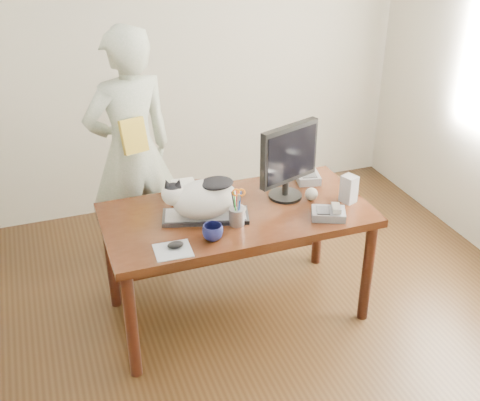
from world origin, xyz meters
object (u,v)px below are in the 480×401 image
object	(u,v)px
mouse	(175,245)
coffee_mug	(213,232)
calculator	(307,177)
desk	(233,226)
keyboard	(206,216)
book_stack	(186,189)
cat	(202,197)
baseball	(311,194)
monitor	(289,158)
person	(131,152)
pen_cup	(237,214)
phone	(329,213)
speaker	(349,189)

from	to	relation	value
mouse	coffee_mug	bearing A→B (deg)	7.26
coffee_mug	calculator	distance (m)	0.95
desk	calculator	bearing A→B (deg)	15.34
mouse	coffee_mug	xyz separation A→B (m)	(0.22, 0.02, 0.02)
coffee_mug	calculator	xyz separation A→B (m)	(0.81, 0.49, -0.02)
keyboard	book_stack	size ratio (longest dim) A/B	2.09
cat	calculator	bearing A→B (deg)	33.19
baseball	book_stack	bearing A→B (deg)	154.90
monitor	book_stack	world-z (taller)	monitor
calculator	person	xyz separation A→B (m)	(-1.05, 0.60, 0.09)
baseball	calculator	size ratio (longest dim) A/B	0.36
cat	person	world-z (taller)	person
baseball	calculator	bearing A→B (deg)	69.69
cat	pen_cup	bearing A→B (deg)	-21.75
keyboard	person	xyz separation A→B (m)	(-0.27, 0.85, 0.10)
pen_cup	calculator	size ratio (longest dim) A/B	1.06
desk	baseball	xyz separation A→B (m)	(0.48, -0.10, 0.19)
phone	baseball	distance (m)	0.24
keyboard	calculator	size ratio (longest dim) A/B	2.44
calculator	person	distance (m)	1.21
speaker	person	bearing A→B (deg)	119.03
person	speaker	bearing A→B (deg)	126.32
calculator	baseball	bearing A→B (deg)	-97.92
book_stack	person	distance (m)	0.57
keyboard	book_stack	distance (m)	0.33
keyboard	coffee_mug	size ratio (longest dim) A/B	4.64
book_stack	monitor	bearing A→B (deg)	-13.87
person	keyboard	bearing A→B (deg)	93.26
cat	mouse	world-z (taller)	cat
book_stack	calculator	bearing A→B (deg)	4.41
cat	speaker	size ratio (longest dim) A/B	2.85
phone	speaker	bearing A→B (deg)	58.34
cat	calculator	xyz separation A→B (m)	(0.80, 0.25, -0.11)
desk	cat	world-z (taller)	cat
keyboard	monitor	bearing A→B (deg)	23.15
calculator	monitor	bearing A→B (deg)	-128.95
coffee_mug	person	distance (m)	1.11
speaker	pen_cup	bearing A→B (deg)	160.20
desk	mouse	distance (m)	0.59
desk	coffee_mug	size ratio (longest dim) A/B	13.84
monitor	pen_cup	world-z (taller)	monitor
cat	phone	world-z (taller)	cat
baseball	calculator	world-z (taller)	baseball
cat	speaker	distance (m)	0.91
desk	coffee_mug	world-z (taller)	coffee_mug
book_stack	calculator	world-z (taller)	book_stack
coffee_mug	book_stack	size ratio (longest dim) A/B	0.45
calculator	person	world-z (taller)	person
pen_cup	phone	bearing A→B (deg)	-11.84
keyboard	mouse	size ratio (longest dim) A/B	5.76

